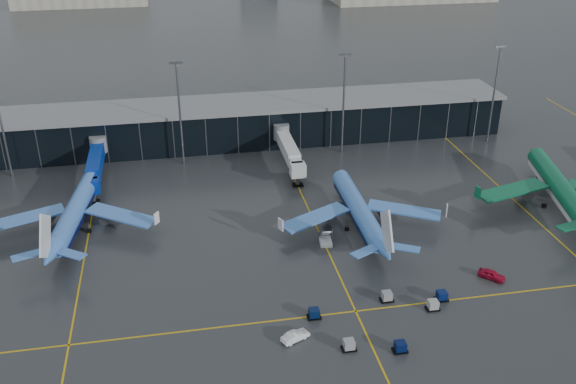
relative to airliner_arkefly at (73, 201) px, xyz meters
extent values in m
plane|color=#282B2D|center=(37.32, -21.74, -6.14)|extent=(600.00, 600.00, 0.00)
cube|color=black|center=(37.32, 40.26, -1.14)|extent=(140.00, 16.00, 10.00)
cube|color=slate|center=(37.32, 40.26, 4.16)|extent=(142.00, 17.00, 0.80)
cylinder|color=#595B60|center=(2.32, 31.76, -0.94)|extent=(4.00, 4.00, 4.00)
cube|color=navy|center=(2.32, 18.26, -1.74)|extent=(3.00, 24.00, 3.00)
cylinder|color=#595B60|center=(2.32, 10.76, -4.84)|extent=(1.00, 1.00, 2.60)
cylinder|color=#595B60|center=(47.32, 31.76, -0.94)|extent=(4.00, 4.00, 4.00)
cube|color=silver|center=(47.32, 18.26, -1.74)|extent=(3.00, 24.00, 3.00)
cylinder|color=#595B60|center=(47.32, 10.76, -4.84)|extent=(1.00, 1.00, 2.60)
cylinder|color=#595B60|center=(-17.68, 28.26, 6.36)|extent=(0.50, 0.50, 25.00)
cylinder|color=#595B60|center=(22.32, 28.26, 6.36)|extent=(0.50, 0.50, 25.00)
cube|color=#595B60|center=(22.32, 28.26, 19.06)|extent=(3.00, 0.40, 0.60)
cylinder|color=#595B60|center=(62.32, 28.26, 6.36)|extent=(0.50, 0.50, 25.00)
cube|color=#595B60|center=(62.32, 28.26, 19.06)|extent=(3.00, 0.40, 0.60)
cylinder|color=#595B60|center=(102.32, 28.26, 6.36)|extent=(0.50, 0.50, 25.00)
cube|color=#595B60|center=(102.32, 28.26, 19.06)|extent=(3.00, 0.40, 0.60)
cube|color=gold|center=(2.32, -1.74, -6.13)|extent=(0.30, 120.00, 0.02)
cube|color=gold|center=(47.32, -1.74, -6.13)|extent=(0.30, 120.00, 0.02)
cube|color=gold|center=(92.32, -1.74, -6.13)|extent=(0.30, 120.00, 0.02)
cube|color=gold|center=(47.32, -36.74, -6.13)|extent=(220.00, 0.30, 0.02)
cube|color=black|center=(53.19, -34.91, -5.96)|extent=(2.20, 1.50, 0.36)
cube|color=gray|center=(53.19, -34.91, -5.19)|extent=(1.60, 1.50, 1.50)
cube|color=black|center=(62.22, -36.46, -5.96)|extent=(2.20, 1.50, 0.36)
cube|color=#051447|center=(62.22, -36.46, -5.19)|extent=(1.60, 1.50, 1.50)
cube|color=black|center=(59.81, -38.58, -5.96)|extent=(2.20, 1.50, 0.36)
cube|color=#989BA1|center=(59.81, -38.58, -5.19)|extent=(1.60, 1.50, 1.50)
cube|color=black|center=(40.26, -37.16, -5.96)|extent=(2.20, 1.50, 0.36)
cube|color=#041439|center=(40.26, -37.16, -5.19)|extent=(1.60, 1.50, 1.50)
cube|color=black|center=(43.70, -45.56, -5.96)|extent=(2.20, 1.50, 0.36)
cube|color=gray|center=(43.70, -45.56, -5.19)|extent=(1.60, 1.50, 1.50)
cube|color=black|center=(51.08, -47.40, -5.96)|extent=(2.20, 1.50, 0.36)
cube|color=#04103D|center=(51.08, -47.40, -5.19)|extent=(1.60, 1.50, 1.50)
cube|color=white|center=(47.54, -15.15, -5.74)|extent=(2.51, 3.41, 0.80)
cube|color=white|center=(47.54, -15.15, -3.84)|extent=(1.88, 2.98, 2.29)
imported|color=#AE0D2C|center=(73.40, -32.03, -5.34)|extent=(4.61, 4.68, 1.60)
imported|color=white|center=(36.26, -41.93, -5.39)|extent=(4.83, 3.39, 1.51)
camera|label=1|loc=(20.79, -117.91, 57.86)|focal=40.00mm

